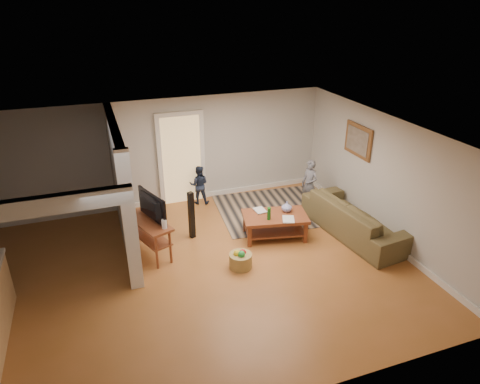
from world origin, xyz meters
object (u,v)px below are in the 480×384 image
coffee_table (276,220)px  tv_console (149,224)px  speaker_right (129,195)px  toy_basket (241,260)px  sofa (353,233)px  speaker_left (192,215)px  toddler (200,203)px  child (308,206)px

coffee_table → tv_console: (-2.50, 0.20, 0.27)m
coffee_table → speaker_right: bearing=144.8°
speaker_right → toy_basket: bearing=-79.1°
sofa → toy_basket: size_ratio=5.95×
coffee_table → tv_console: 2.53m
sofa → speaker_left: bearing=66.0°
speaker_left → speaker_right: bearing=109.1°
speaker_left → toy_basket: (0.57, -1.34, -0.35)m
tv_console → toddler: 2.43m
child → toy_basket: bearing=-74.0°
tv_console → child: (3.80, 0.82, -0.66)m
coffee_table → child: (1.30, 1.01, -0.39)m
sofa → toy_basket: toy_basket is taller
toy_basket → child: (2.34, 1.80, -0.15)m
coffee_table → speaker_left: speaker_left is taller
toy_basket → toddler: 2.84m
speaker_right → toddler: bearing=-15.7°
speaker_left → sofa: bearing=-36.8°
child → toddler: bearing=-135.2°
coffee_table → child: size_ratio=1.23×
coffee_table → tv_console: bearing=175.5°
sofa → toddler: toddler is taller
tv_console → toddler: bearing=31.8°
sofa → coffee_table: (-1.60, 0.44, 0.39)m
coffee_table → toy_basket: bearing=-142.8°
tv_console → toy_basket: (1.46, -0.99, -0.51)m
sofa → toy_basket: (-2.64, -0.34, 0.15)m
coffee_table → child: coffee_table is taller
tv_console → child: 3.94m
speaker_left → child: bearing=-10.5°
coffee_table → toddler: 2.34m
coffee_table → speaker_right: size_ratio=1.32×
speaker_right → child: (4.00, -0.89, -0.54)m
speaker_right → toddler: size_ratio=1.14×
coffee_table → toy_basket: coffee_table is taller
toddler → sofa: bearing=156.1°
sofa → speaker_right: (-4.30, 2.35, 0.54)m
toy_basket → toddler: (-0.03, 2.84, -0.15)m
speaker_left → toy_basket: bearing=-86.4°
tv_console → speaker_left: speaker_left is taller
speaker_left → child: (2.91, 0.47, -0.51)m
sofa → toddler: 3.65m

